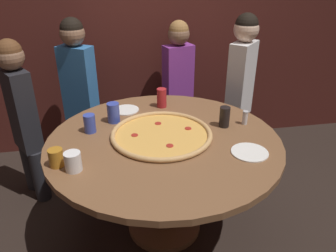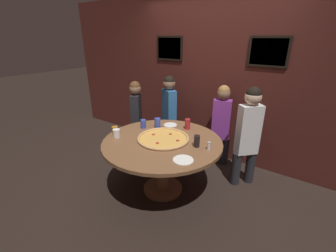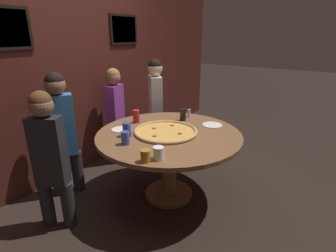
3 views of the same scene
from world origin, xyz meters
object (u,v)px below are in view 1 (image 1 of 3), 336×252
Objects in this scene: drink_cup_front_edge at (113,113)px; diner_far_left at (178,81)px; dining_table at (164,157)px; drink_cup_far_left at (90,123)px; giant_pizza at (162,134)px; diner_far_right at (79,87)px; white_plate_near_front at (250,152)px; drink_cup_by_shaker at (73,162)px; diner_side_right at (23,114)px; drink_cup_near_left at (162,98)px; diner_centre_back at (241,83)px; drink_cup_near_right at (225,117)px; condiment_shaker at (245,118)px; drink_cup_centre_back at (56,158)px; white_plate_right_side at (126,110)px.

drink_cup_front_edge is 1.01m from diner_far_left.
drink_cup_far_left is (-0.46, 0.17, 0.20)m from dining_table.
giant_pizza is 1.10m from diner_far_right.
dining_table is 6.81× the size of white_plate_near_front.
diner_far_left reaches higher than drink_cup_by_shaker.
drink_cup_front_edge is 0.64× the size of white_plate_near_front.
dining_table is 1.14m from diner_far_left.
diner_side_right is 0.56m from diner_far_right.
drink_cup_near_left is 0.11× the size of diner_centre_back.
drink_cup_far_left is at bearing -159.73° from diner_side_right.
white_plate_near_front is 0.16× the size of diner_centre_back.
diner_side_right is (-1.44, 0.85, -0.02)m from white_plate_near_front.
drink_cup_near_left is 1.04× the size of drink_cup_near_right.
diner_far_right is (-0.57, 0.94, 0.01)m from giant_pizza.
drink_cup_far_left is 1.26× the size of condiment_shaker.
drink_cup_by_shaker is 0.44m from drink_cup_far_left.
drink_cup_centre_back is at bearing -12.22° from diner_centre_back.
diner_far_left reaches higher than diner_side_right.
diner_side_right is (-1.29, -0.50, -0.00)m from diner_far_left.
diner_centre_back is at bearing 60.57° from drink_cup_near_right.
dining_table is at bearing 150.46° from white_plate_near_front.
white_plate_right_side is at bearing 157.03° from diner_far_right.
drink_cup_front_edge is 0.99× the size of drink_cup_near_right.
drink_cup_front_edge is 0.73m from diner_side_right.
drink_cup_by_shaker is 0.55× the size of white_plate_right_side.
drink_cup_front_edge is 1.43× the size of condiment_shaker.
white_plate_near_front is (1.09, -0.07, -0.05)m from drink_cup_centre_back.
giant_pizza is 4.71× the size of drink_cup_front_edge.
condiment_shaker is at bearing -4.02° from drink_cup_far_left.
diner_far_right is at bearing -9.43° from diner_far_left.
drink_cup_near_right is 0.15m from condiment_shaker.
drink_cup_centre_back is (-0.33, -0.50, -0.02)m from drink_cup_front_edge.
dining_table is 13.85× the size of drink_cup_by_shaker.
giant_pizza is 1.12m from diner_centre_back.
diner_far_left is (0.95, 1.28, -0.06)m from drink_cup_centre_back.
diner_far_left is at bearing -99.70° from diner_side_right.
drink_cup_far_left is 0.84× the size of drink_cup_near_left.
white_plate_right_side is at bearing 114.14° from giant_pizza.
diner_centre_back is at bearing 23.41° from drink_cup_front_edge.
diner_centre_back reaches higher than drink_cup_near_right.
dining_table is at bearing 17.56° from drink_cup_centre_back.
white_plate_right_side is at bearing 113.63° from dining_table.
drink_cup_by_shaker is 0.95m from diner_side_right.
drink_cup_front_edge reaches higher than giant_pizza.
dining_table is 0.54m from white_plate_right_side.
drink_cup_by_shaker is 0.08× the size of diner_centre_back.
diner_far_left reaches higher than white_plate_near_front.
drink_cup_near_right reaches higher than white_plate_near_front.
white_plate_right_side is at bearing 32.55° from diner_far_left.
diner_side_right is at bearing 150.21° from giant_pizza.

